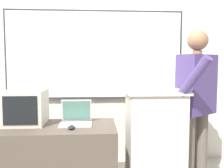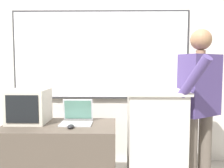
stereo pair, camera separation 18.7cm
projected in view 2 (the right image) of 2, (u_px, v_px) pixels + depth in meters
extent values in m
cube|color=beige|center=(108.00, 61.00, 3.19)|extent=(6.40, 0.12, 2.68)
cube|color=#2D2D30|center=(100.00, 55.00, 3.11)|extent=(2.30, 0.02, 1.15)
cube|color=white|center=(100.00, 55.00, 3.11)|extent=(2.25, 0.02, 1.10)
cube|color=#2D2D30|center=(101.00, 98.00, 3.14)|extent=(2.03, 0.04, 0.02)
cube|color=#BCB7AD|center=(155.00, 145.00, 2.34)|extent=(0.53, 0.44, 1.01)
cube|color=#BCB7AD|center=(156.00, 92.00, 2.30)|extent=(0.58, 0.48, 0.03)
cube|color=#4C4238|center=(60.00, 160.00, 2.34)|extent=(1.09, 0.60, 0.71)
cylinder|color=brown|center=(190.00, 156.00, 2.32)|extent=(0.13, 0.13, 0.80)
cylinder|color=brown|center=(205.00, 152.00, 2.44)|extent=(0.13, 0.13, 0.80)
cube|color=#473870|center=(200.00, 85.00, 2.32)|extent=(0.45, 0.40, 0.60)
cylinder|color=#8C6647|center=(201.00, 52.00, 2.30)|extent=(0.09, 0.09, 0.04)
sphere|color=#8C6647|center=(201.00, 40.00, 2.29)|extent=(0.20, 0.20, 0.20)
cylinder|color=#473870|center=(190.00, 84.00, 2.03)|extent=(0.29, 0.40, 0.50)
cylinder|color=#473870|center=(214.00, 86.00, 2.44)|extent=(0.08, 0.08, 0.57)
cube|color=#B7BABF|center=(76.00, 124.00, 2.33)|extent=(0.31, 0.21, 0.01)
cube|color=#B7BABF|center=(78.00, 110.00, 2.44)|extent=(0.30, 0.05, 0.22)
cube|color=#4C7A6B|center=(78.00, 110.00, 2.43)|extent=(0.27, 0.04, 0.19)
cube|color=beige|center=(158.00, 90.00, 2.23)|extent=(0.41, 0.13, 0.02)
ellipsoid|color=black|center=(71.00, 126.00, 2.18)|extent=(0.06, 0.10, 0.03)
cube|color=#BCB7A8|center=(29.00, 106.00, 2.40)|extent=(0.38, 0.36, 0.34)
cube|color=black|center=(22.00, 109.00, 2.22)|extent=(0.31, 0.01, 0.26)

